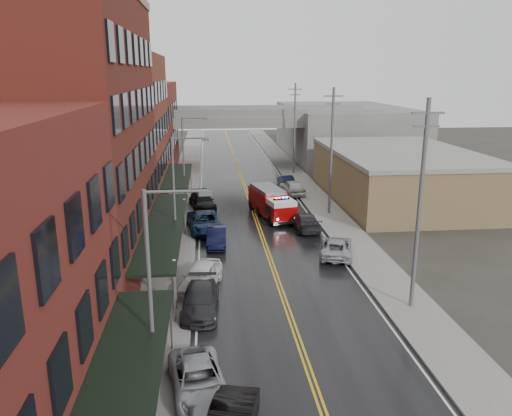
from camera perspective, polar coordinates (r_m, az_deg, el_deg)
road at (r=42.85m, az=0.53°, el=-2.79°), size 11.00×160.00×0.02m
sidewalk_left at (r=42.71m, az=-9.27°, el=-2.96°), size 3.00×160.00×0.15m
sidewalk_right at (r=44.18m, az=9.99°, el=-2.38°), size 3.00×160.00×0.15m
curb_left at (r=42.63m, az=-7.05°, el=-2.91°), size 0.30×160.00×0.15m
curb_right at (r=43.77m, az=7.91°, el=-2.46°), size 0.30×160.00×0.15m
brick_building_b at (r=34.95m, az=-20.53°, el=7.28°), size 9.00×20.00×18.00m
brick_building_c at (r=52.12m, az=-15.60°, el=8.32°), size 9.00×15.00×15.00m
brick_building_far at (r=69.48m, az=-13.12°, el=8.81°), size 9.00×20.00×12.00m
tan_building at (r=55.53m, az=16.06°, el=3.44°), size 14.00×22.00×5.00m
right_far_block at (r=84.09m, az=9.97°, el=8.65°), size 18.00×30.00×8.00m
awning_0 at (r=18.04m, az=-15.44°, el=-20.01°), size 2.60×16.00×3.09m
awning_1 at (r=35.19m, az=-10.44°, el=-1.99°), size 2.60×18.00×3.09m
awning_2 at (r=52.14m, az=-8.94°, el=3.66°), size 2.60×13.00×3.09m
globe_lamp_1 at (r=28.76m, az=-9.29°, el=-7.34°), size 0.44×0.44×3.12m
globe_lamp_2 at (r=42.02m, az=-8.17°, el=-0.04°), size 0.44×0.44×3.12m
street_lamp_0 at (r=20.31m, az=-11.39°, el=-8.45°), size 2.64×0.22×9.00m
street_lamp_1 at (r=35.52m, az=-8.97°, el=1.91°), size 2.64×0.22×9.00m
street_lamp_2 at (r=51.21m, az=-8.02°, el=5.99°), size 2.64×0.22×9.00m
utility_pole_0 at (r=28.88m, az=18.22°, el=0.54°), size 1.80×0.24×12.00m
utility_pole_1 at (r=47.49m, az=8.62°, el=6.62°), size 1.80×0.24×12.00m
utility_pole_2 at (r=66.90m, az=4.44°, el=9.19°), size 1.80×0.24×12.00m
overpass at (r=73.02m, az=-2.18°, el=9.47°), size 40.00×10.00×7.50m
fire_truck at (r=46.97m, az=1.82°, el=0.65°), size 4.18×7.66×2.67m
parked_car_left_2 at (r=22.43m, az=-6.58°, el=-18.95°), size 3.01×5.16×1.35m
parked_car_left_3 at (r=29.06m, az=-6.39°, el=-10.40°), size 2.31×5.11×1.45m
parked_car_left_4 at (r=31.86m, az=-6.34°, el=-7.80°), size 3.21×5.25×1.67m
parked_car_left_5 at (r=39.51m, az=-4.54°, el=-3.35°), size 1.67×4.32×1.40m
parked_car_left_6 at (r=43.16m, az=-5.90°, el=-1.63°), size 3.40×6.11×1.62m
parked_car_left_7 at (r=50.36m, az=-6.15°, el=0.77°), size 3.04×5.64×1.55m
parked_car_right_0 at (r=37.73m, az=9.14°, el=-4.43°), size 3.49×5.37×1.38m
parked_car_right_1 at (r=43.70m, az=5.58°, el=-1.49°), size 2.29×5.22×1.49m
parked_car_right_2 at (r=56.11m, az=4.15°, el=2.38°), size 2.63×5.15×1.68m
parked_car_right_3 at (r=60.40m, az=3.45°, el=3.15°), size 1.71×4.16×1.34m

